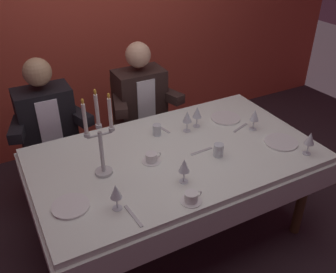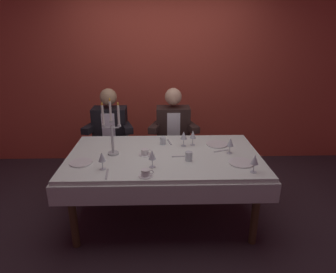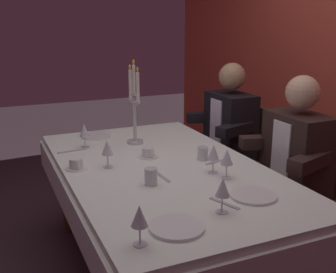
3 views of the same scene
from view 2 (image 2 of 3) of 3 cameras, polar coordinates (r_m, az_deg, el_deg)
name	(u,v)px [view 2 (image 2 of 3)]	position (r m, az deg, el deg)	size (l,w,h in m)	color
ground_plane	(164,217)	(3.30, -0.73, -15.31)	(12.00, 12.00, 0.00)	#35262C
back_wall	(162,71)	(4.40, -1.15, 12.61)	(6.00, 0.12, 2.70)	#C94836
dining_table	(164,165)	(2.99, -0.78, -5.52)	(1.94, 1.14, 0.74)	white
candelabra	(112,132)	(2.91, -10.84, 0.83)	(0.19, 0.11, 0.57)	silver
dinner_plate_0	(81,163)	(2.86, -16.51, -4.89)	(0.21, 0.21, 0.01)	white
dinner_plate_1	(217,144)	(3.21, 9.47, -1.52)	(0.23, 0.23, 0.01)	white
dinner_plate_2	(241,163)	(2.82, 13.99, -4.96)	(0.23, 0.23, 0.01)	white
wine_glass_0	(102,157)	(2.65, -12.71, -3.98)	(0.07, 0.07, 0.16)	silver
wine_glass_1	(230,142)	(2.98, 11.99, -1.12)	(0.07, 0.07, 0.16)	silver
wine_glass_2	(193,135)	(3.14, 4.85, 0.30)	(0.07, 0.07, 0.16)	silver
wine_glass_3	(184,136)	(3.11, 3.06, 0.13)	(0.07, 0.07, 0.16)	silver
wine_glass_4	(152,155)	(2.62, -3.10, -3.65)	(0.07, 0.07, 0.16)	silver
wine_glass_5	(255,160)	(2.64, 16.46, -4.43)	(0.07, 0.07, 0.16)	silver
water_tumbler_0	(163,141)	(3.18, -1.01, -0.83)	(0.06, 0.06, 0.08)	silver
water_tumbler_1	(189,156)	(2.79, 4.05, -3.85)	(0.07, 0.07, 0.09)	silver
coffee_cup_0	(145,152)	(2.92, -4.49, -3.08)	(0.13, 0.12, 0.06)	white
coffee_cup_1	(146,173)	(2.51, -4.33, -7.11)	(0.13, 0.12, 0.06)	white
fork_0	(180,156)	(2.88, 2.43, -3.88)	(0.17, 0.02, 0.01)	#B7B7BC
fork_1	(169,142)	(3.25, 0.27, -1.08)	(0.17, 0.02, 0.01)	#B7B7BC
spoon_2	(221,151)	(3.06, 10.30, -2.74)	(0.17, 0.02, 0.01)	#B7B7BC
knife_3	(107,174)	(2.60, -11.76, -7.12)	(0.19, 0.02, 0.01)	#B7B7BC
seated_diner_0	(111,128)	(3.83, -11.09, 1.70)	(0.63, 0.48, 1.24)	brown
seated_diner_1	(173,127)	(3.78, 1.00, 1.83)	(0.63, 0.48, 1.24)	brown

